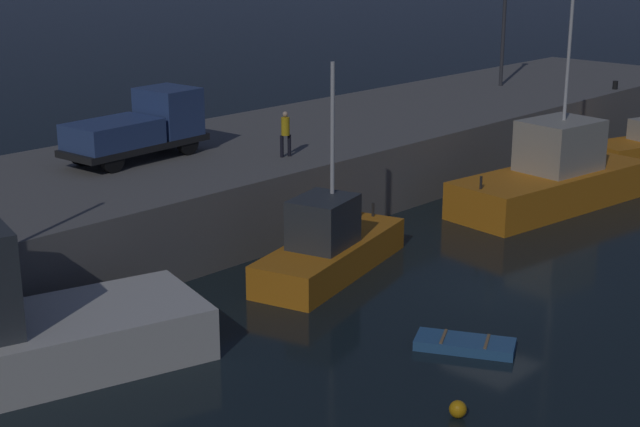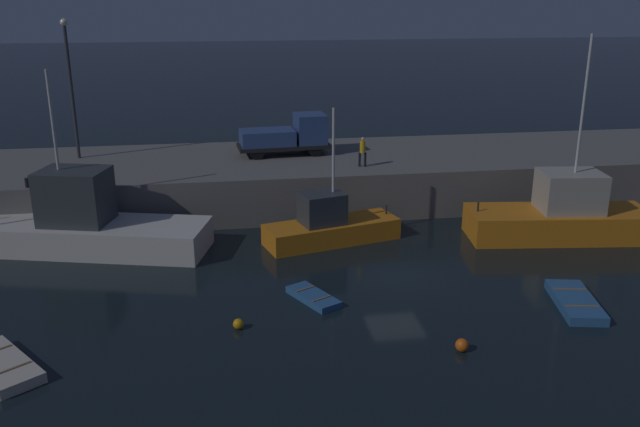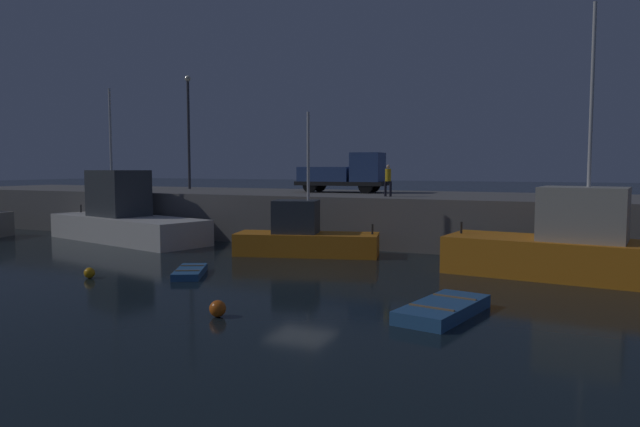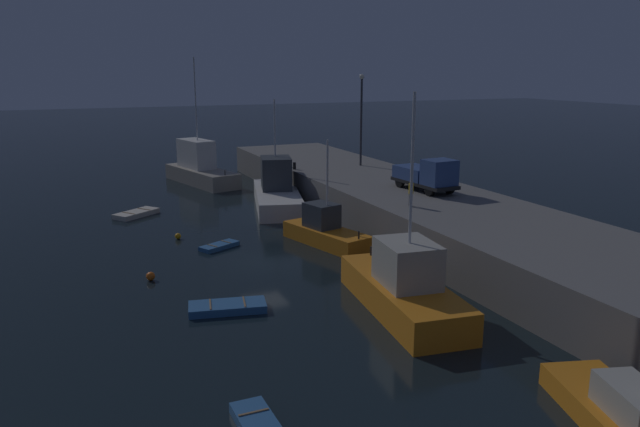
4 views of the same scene
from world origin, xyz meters
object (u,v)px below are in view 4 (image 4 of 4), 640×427
(dinghy_red_small, at_px, (219,246))
(bollard_west, at_px, (294,166))
(rowboat_blue_far, at_px, (228,307))
(dockworker, at_px, (411,191))
(fishing_boat_white, at_px, (200,168))
(fishing_boat_black, at_px, (325,231))
(lamp_post_west, at_px, (361,113))
(utility_truck, at_px, (427,175))
(bollard_east, at_px, (290,165))
(mooring_buoy_mid, at_px, (151,276))
(rowboat_white_mid, at_px, (136,214))
(fishing_boat_orange, at_px, (631,423))
(mooring_buoy_near, at_px, (178,236))
(fishing_trawler_red, at_px, (277,192))
(fishing_boat_blue, at_px, (404,287))

(dinghy_red_small, xyz_separation_m, bollard_west, (-12.42, 10.05, 2.91))
(rowboat_blue_far, height_order, dockworker, dockworker)
(fishing_boat_white, relative_size, dinghy_red_small, 4.38)
(fishing_boat_black, height_order, lamp_post_west, lamp_post_west)
(utility_truck, xyz_separation_m, bollard_east, (-14.31, -5.34, -0.95))
(mooring_buoy_mid, bearing_deg, rowboat_blue_far, 25.19)
(rowboat_blue_far, distance_m, dockworker, 15.61)
(rowboat_white_mid, bearing_deg, mooring_buoy_mid, -4.20)
(fishing_boat_orange, distance_m, fishing_boat_black, 24.33)
(fishing_boat_white, distance_m, utility_truck, 27.16)
(dinghy_red_small, xyz_separation_m, mooring_buoy_near, (-3.25, -2.09, 0.07))
(mooring_buoy_mid, relative_size, dockworker, 0.28)
(fishing_boat_orange, bearing_deg, rowboat_white_mid, -164.24)
(mooring_buoy_near, distance_m, bollard_west, 15.48)
(fishing_boat_orange, distance_m, rowboat_blue_far, 17.91)
(fishing_boat_white, bearing_deg, bollard_west, 28.06)
(mooring_buoy_near, height_order, utility_truck, utility_truck)
(fishing_boat_white, xyz_separation_m, dinghy_red_small, (23.81, -3.98, -1.43))
(lamp_post_west, bearing_deg, mooring_buoy_mid, -51.99)
(fishing_boat_orange, distance_m, mooring_buoy_near, 30.72)
(fishing_boat_black, bearing_deg, dinghy_red_small, -105.16)
(fishing_boat_white, xyz_separation_m, fishing_boat_black, (25.66, 2.83, -0.66))
(mooring_buoy_near, relative_size, bollard_west, 0.67)
(lamp_post_west, relative_size, bollard_east, 16.84)
(utility_truck, bearing_deg, mooring_buoy_mid, -78.93)
(rowboat_blue_far, bearing_deg, fishing_boat_white, 169.74)
(rowboat_blue_far, xyz_separation_m, bollard_east, (-24.29, 12.34, 2.79))
(fishing_boat_black, relative_size, mooring_buoy_mid, 14.97)
(fishing_trawler_red, height_order, utility_truck, fishing_trawler_red)
(dinghy_red_small, xyz_separation_m, lamp_post_west, (-12.15, 16.51, 7.41))
(rowboat_white_mid, height_order, dinghy_red_small, rowboat_white_mid)
(fishing_boat_blue, distance_m, bollard_west, 26.95)
(mooring_buoy_near, xyz_separation_m, bollard_west, (-9.17, 12.14, 2.84))
(rowboat_white_mid, height_order, utility_truck, utility_truck)
(fishing_boat_blue, distance_m, rowboat_white_mid, 27.27)
(mooring_buoy_mid, relative_size, bollard_west, 0.78)
(rowboat_white_mid, height_order, dockworker, dockworker)
(fishing_boat_blue, height_order, mooring_buoy_near, fishing_boat_blue)
(dinghy_red_small, relative_size, rowboat_blue_far, 0.73)
(fishing_trawler_red, relative_size, fishing_boat_orange, 1.49)
(fishing_boat_white, height_order, fishing_boat_black, fishing_boat_white)
(fishing_boat_white, bearing_deg, dinghy_red_small, -9.49)
(bollard_west, bearing_deg, bollard_east, 178.78)
(fishing_boat_blue, bearing_deg, mooring_buoy_mid, -131.32)
(fishing_trawler_red, relative_size, fishing_boat_white, 0.94)
(mooring_buoy_mid, distance_m, bollard_west, 23.03)
(utility_truck, distance_m, bollard_west, 14.21)
(fishing_boat_white, xyz_separation_m, rowboat_white_mid, (12.36, -7.87, -1.38))
(fishing_trawler_red, distance_m, mooring_buoy_mid, 19.65)
(dinghy_red_small, height_order, mooring_buoy_near, mooring_buoy_near)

